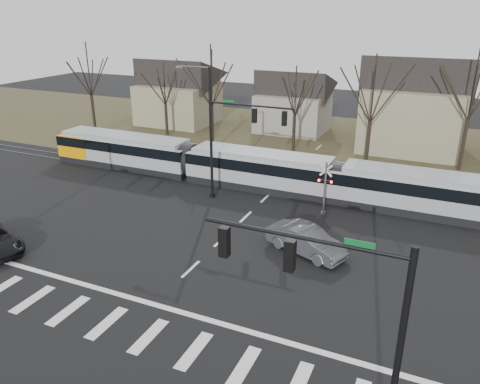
% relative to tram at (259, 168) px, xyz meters
% --- Properties ---
extents(ground, '(140.00, 140.00, 0.00)m').
position_rel_tram_xyz_m(ground, '(1.40, -16.00, -1.69)').
color(ground, black).
extents(grass_verge, '(140.00, 28.00, 0.01)m').
position_rel_tram_xyz_m(grass_verge, '(1.40, 16.00, -1.68)').
color(grass_verge, '#38331E').
rests_on(grass_verge, ground).
extents(crosswalk, '(27.00, 2.60, 0.01)m').
position_rel_tram_xyz_m(crosswalk, '(1.40, -20.00, -1.68)').
color(crosswalk, silver).
rests_on(crosswalk, ground).
extents(stop_line, '(28.00, 0.35, 0.01)m').
position_rel_tram_xyz_m(stop_line, '(1.40, -17.80, -1.68)').
color(stop_line, silver).
rests_on(stop_line, ground).
extents(lane_dashes, '(0.18, 30.00, 0.01)m').
position_rel_tram_xyz_m(lane_dashes, '(1.40, -0.00, -1.68)').
color(lane_dashes, silver).
rests_on(lane_dashes, ground).
extents(rail_pair, '(90.00, 1.52, 0.06)m').
position_rel_tram_xyz_m(rail_pair, '(1.40, -0.20, -1.66)').
color(rail_pair, '#59595E').
rests_on(rail_pair, ground).
extents(tram, '(40.91, 3.04, 3.10)m').
position_rel_tram_xyz_m(tram, '(0.00, 0.00, 0.00)').
color(tram, gray).
rests_on(tram, ground).
extents(sedan, '(5.18, 6.34, 1.70)m').
position_rel_tram_xyz_m(sedan, '(6.90, -9.35, -0.84)').
color(sedan, '#414247').
rests_on(sedan, ground).
extents(signal_pole_near_right, '(6.72, 0.44, 8.00)m').
position_rel_tram_xyz_m(signal_pole_near_right, '(11.51, -22.00, 3.48)').
color(signal_pole_near_right, black).
rests_on(signal_pole_near_right, ground).
extents(signal_pole_far, '(9.28, 0.44, 10.20)m').
position_rel_tram_xyz_m(signal_pole_far, '(-1.01, -3.50, 4.01)').
color(signal_pole_far, black).
rests_on(signal_pole_far, ground).
extents(rail_crossing_signal, '(1.08, 0.36, 4.00)m').
position_rel_tram_xyz_m(rail_crossing_signal, '(6.40, -3.21, 0.20)').
color(rail_crossing_signal, '#59595B').
rests_on(rail_crossing_signal, ground).
extents(tree_row, '(59.20, 7.20, 10.00)m').
position_rel_tram_xyz_m(tree_row, '(3.40, 10.00, 3.31)').
color(tree_row, black).
rests_on(tree_row, ground).
extents(house_a, '(9.72, 8.64, 8.60)m').
position_rel_tram_xyz_m(house_a, '(-18.60, 18.00, 2.77)').
color(house_a, gray).
rests_on(house_a, ground).
extents(house_b, '(8.64, 7.56, 7.65)m').
position_rel_tram_xyz_m(house_b, '(-3.60, 20.00, 2.28)').
color(house_b, gray).
rests_on(house_b, ground).
extents(house_c, '(10.80, 8.64, 10.10)m').
position_rel_tram_xyz_m(house_c, '(10.40, 17.00, 3.54)').
color(house_c, gray).
rests_on(house_c, ground).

